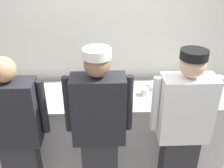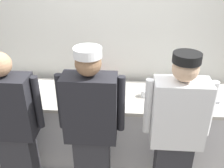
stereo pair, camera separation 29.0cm
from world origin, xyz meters
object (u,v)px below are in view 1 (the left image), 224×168
ramekin_red_sauce (68,89)px  deli_cup (145,91)px  plate_stack_rear (31,90)px  chef_center (99,130)px  chef_far_right (182,129)px  plate_stack_front (157,86)px  sheet_tray (191,91)px  squeeze_bottle_primary (95,79)px  ramekin_orange_sauce (164,95)px  chef_near_left (17,135)px  mixing_bowl_steel (95,93)px

ramekin_red_sauce → deli_cup: 0.90m
plate_stack_rear → deli_cup: deli_cup is taller
chef_center → chef_far_right: size_ratio=1.01×
ramekin_red_sauce → plate_stack_front: bearing=1.0°
plate_stack_rear → sheet_tray: bearing=-2.4°
sheet_tray → ramekin_red_sauce: ramekin_red_sauce is taller
plate_stack_rear → squeeze_bottle_primary: size_ratio=1.21×
plate_stack_rear → ramekin_orange_sauce: plate_stack_rear is taller
deli_cup → plate_stack_front: bearing=41.6°
chef_far_right → chef_center: bearing=-180.0°
plate_stack_rear → deli_cup: (1.31, -0.11, 0.02)m
chef_center → plate_stack_rear: 1.11m
chef_near_left → ramekin_orange_sauce: 1.60m
plate_stack_rear → sheet_tray: (1.87, -0.08, -0.01)m
sheet_tray → deli_cup: 0.56m
chef_near_left → squeeze_bottle_primary: bearing=50.5°
chef_center → ramekin_red_sauce: 0.88m
plate_stack_rear → sheet_tray: 1.88m
sheet_tray → chef_near_left: bearing=-159.9°
ramekin_orange_sauce → mixing_bowl_steel: bearing=178.7°
sheet_tray → squeeze_bottle_primary: 1.15m
plate_stack_front → plate_stack_rear: bearing=-178.3°
chef_near_left → plate_stack_rear: bearing=92.6°
sheet_tray → ramekin_red_sauce: bearing=175.9°
deli_cup → sheet_tray: bearing=3.8°
plate_stack_front → deli_cup: bearing=-138.4°
chef_far_right → mixing_bowl_steel: size_ratio=4.21×
ramekin_red_sauce → chef_center: bearing=-65.2°
chef_center → ramekin_orange_sauce: size_ratio=20.27×
chef_far_right → plate_stack_rear: (-1.57, 0.77, 0.02)m
chef_far_right → mixing_bowl_steel: chef_far_right is taller
sheet_tray → ramekin_orange_sauce: 0.36m
chef_near_left → sheet_tray: size_ratio=3.45×
chef_near_left → ramekin_orange_sauce: (1.50, 0.57, 0.05)m
chef_far_right → mixing_bowl_steel: 1.02m
chef_near_left → ramekin_orange_sauce: bearing=20.8°
ramekin_orange_sauce → ramekin_red_sauce: (-1.10, 0.21, -0.00)m
ramekin_red_sauce → squeeze_bottle_primary: bearing=14.7°
chef_center → deli_cup: bearing=51.5°
mixing_bowl_steel → plate_stack_front: bearing=15.8°
chef_near_left → plate_stack_front: chef_near_left is taller
mixing_bowl_steel → deli_cup: (0.56, 0.05, -0.02)m
chef_center → plate_stack_rear: size_ratio=7.17×
squeeze_bottle_primary → ramekin_red_sauce: size_ratio=1.93×
plate_stack_front → sheet_tray: (0.38, -0.12, -0.01)m
squeeze_bottle_primary → ramekin_orange_sauce: bearing=-20.3°
chef_center → chef_far_right: bearing=0.0°
sheet_tray → chef_center: bearing=-147.4°
chef_near_left → ramekin_red_sauce: 0.87m
chef_center → chef_far_right: chef_center is taller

